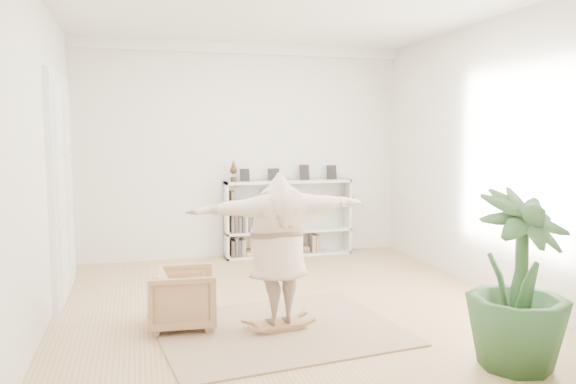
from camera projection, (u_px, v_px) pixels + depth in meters
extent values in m
plane|color=tan|center=(289.00, 307.00, 6.84)|extent=(6.00, 6.00, 0.00)
plane|color=silver|center=(243.00, 151.00, 9.53)|extent=(5.50, 0.00, 5.50)
plane|color=silver|center=(407.00, 179.00, 3.77)|extent=(5.50, 0.00, 5.50)
plane|color=silver|center=(39.00, 162.00, 5.94)|extent=(0.00, 6.00, 6.00)
plane|color=silver|center=(491.00, 157.00, 7.37)|extent=(0.00, 6.00, 6.00)
plane|color=white|center=(290.00, 3.00, 6.47)|extent=(6.00, 6.00, 0.00)
cube|color=white|center=(243.00, 48.00, 9.30)|extent=(5.50, 0.12, 0.18)
cube|color=white|center=(61.00, 188.00, 7.24)|extent=(0.08, 1.78, 2.92)
cube|color=silver|center=(58.00, 191.00, 6.86)|extent=(0.06, 0.78, 2.80)
cube|color=silver|center=(66.00, 185.00, 7.63)|extent=(0.06, 0.78, 2.80)
cube|color=silver|center=(226.00, 221.00, 9.38)|extent=(0.04, 0.35, 1.30)
cube|color=silver|center=(347.00, 216.00, 9.94)|extent=(0.04, 0.35, 1.30)
cube|color=silver|center=(286.00, 217.00, 9.81)|extent=(2.20, 0.04, 1.30)
cube|color=silver|center=(288.00, 254.00, 9.73)|extent=(2.20, 0.35, 0.04)
cube|color=silver|center=(288.00, 231.00, 9.68)|extent=(2.20, 0.35, 0.04)
cube|color=silver|center=(288.00, 206.00, 9.64)|extent=(2.20, 0.35, 0.04)
cube|color=silver|center=(288.00, 182.00, 9.60)|extent=(2.20, 0.35, 0.04)
cube|color=black|center=(245.00, 174.00, 9.43)|extent=(0.18, 0.07, 0.24)
cube|color=black|center=(274.00, 174.00, 9.56)|extent=(0.18, 0.07, 0.24)
cube|color=black|center=(304.00, 173.00, 9.71)|extent=(0.18, 0.07, 0.24)
cube|color=black|center=(332.00, 173.00, 9.84)|extent=(0.18, 0.07, 0.24)
imported|color=tan|center=(183.00, 298.00, 6.09)|extent=(0.75, 0.74, 0.65)
cube|color=tan|center=(278.00, 329.00, 6.02)|extent=(2.72, 2.29, 0.02)
cube|color=#9C6D3E|center=(278.00, 323.00, 6.02)|extent=(0.55, 0.37, 0.03)
cube|color=#9C6D3E|center=(278.00, 327.00, 6.02)|extent=(0.36, 0.09, 0.04)
cube|color=#9C6D3E|center=(278.00, 327.00, 6.02)|extent=(0.36, 0.09, 0.04)
cube|color=#9C6D3E|center=(278.00, 323.00, 6.02)|extent=(0.21, 0.08, 0.11)
cube|color=#9C6D3E|center=(278.00, 323.00, 6.02)|extent=(0.21, 0.08, 0.11)
imported|color=beige|center=(278.00, 244.00, 5.93)|extent=(2.03, 0.78, 1.61)
imported|color=#2C5229|center=(518.00, 280.00, 5.00)|extent=(1.11, 1.11, 1.61)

